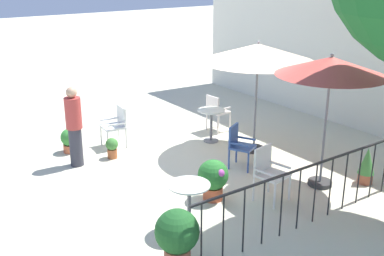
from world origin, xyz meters
TOP-DOWN VIEW (x-y plane):
  - ground_plane at (0.00, 0.00)m, footprint 60.00×60.00m
  - villa_facade at (0.00, 4.44)m, footprint 10.30×0.30m
  - terrace_railing at (3.04, -0.00)m, footprint 0.03×4.73m
  - patio_umbrella_0 at (0.24, 1.29)m, footprint 2.37×2.37m
  - patio_umbrella_1 at (2.22, 1.13)m, footprint 1.89×1.89m
  - cafe_table_0 at (-0.75, 0.88)m, footprint 0.62×0.62m
  - cafe_table_1 at (2.14, -1.75)m, footprint 0.63×0.63m
  - patio_chair_0 at (2.05, -0.05)m, footprint 0.55×0.56m
  - patio_chair_1 at (-1.24, 1.40)m, footprint 0.47×0.45m
  - patio_chair_2 at (0.72, 0.44)m, footprint 0.59×0.58m
  - patio_chair_3 at (-1.72, -1.01)m, footprint 0.53×0.50m
  - potted_plant_0 at (2.76, -2.38)m, footprint 0.60×0.60m
  - potted_plant_1 at (2.65, 1.87)m, footprint 0.30×0.30m
  - potted_plant_2 at (-1.98, -2.00)m, footprint 0.38×0.38m
  - potted_plant_3 at (-1.15, -1.41)m, footprint 0.26×0.26m
  - potted_plant_4 at (1.53, -0.82)m, footprint 0.53×0.53m
  - standing_person at (-1.22, -2.16)m, footprint 0.43×0.43m

SIDE VIEW (x-z plane):
  - ground_plane at x=0.00m, z-range 0.00..0.00m
  - potted_plant_3 at x=-1.15m, z-range 0.02..0.46m
  - potted_plant_2 at x=-1.98m, z-range 0.02..0.55m
  - potted_plant_1 at x=2.65m, z-range 0.01..0.71m
  - potted_plant_4 at x=1.53m, z-range 0.05..0.77m
  - potted_plant_0 at x=2.76m, z-range 0.06..0.88m
  - patio_chair_2 at x=0.72m, z-range 0.07..0.93m
  - cafe_table_0 at x=-0.75m, z-range 0.14..0.89m
  - patio_chair_3 at x=-1.72m, z-range 0.08..0.98m
  - patio_chair_1 at x=-1.24m, z-range 0.09..0.98m
  - cafe_table_1 at x=2.14m, z-range 0.15..0.93m
  - patio_chair_0 at x=2.05m, z-range 0.08..1.02m
  - terrace_railing at x=3.04m, z-range 0.17..1.19m
  - standing_person at x=-1.22m, z-range 0.02..1.65m
  - patio_umbrella_0 at x=0.24m, z-range 0.93..3.32m
  - patio_umbrella_1 at x=2.22m, z-range 0.97..3.41m
  - villa_facade at x=0.00m, z-range 0.00..4.76m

